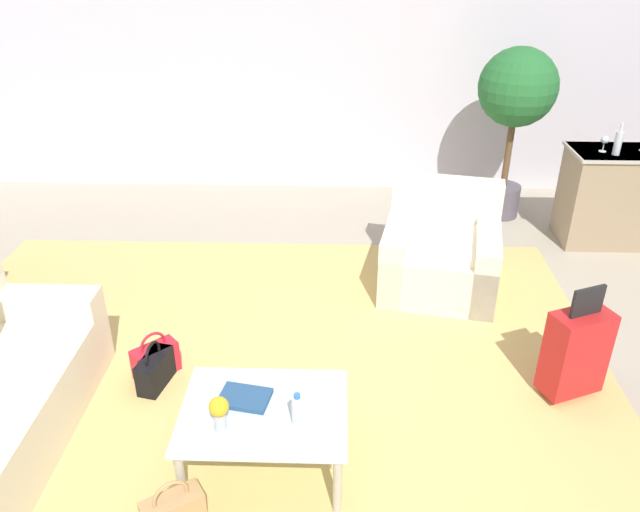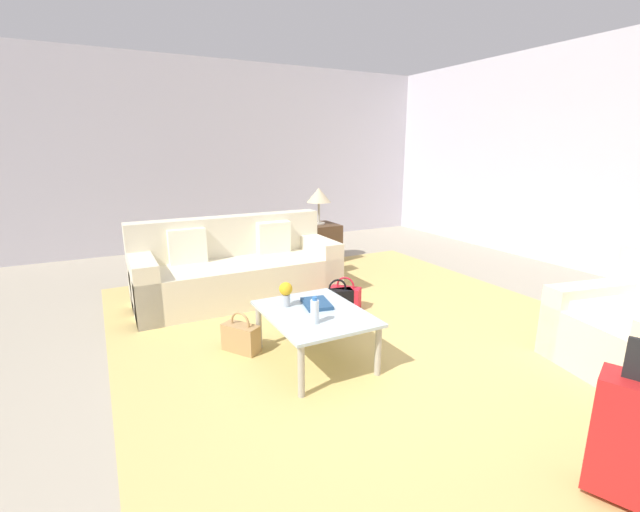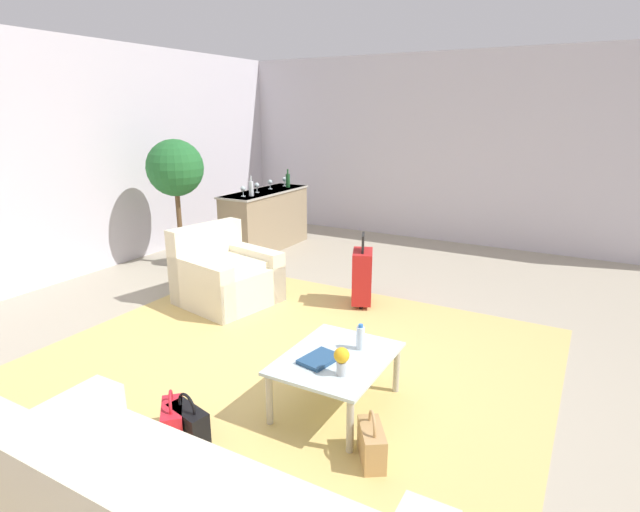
# 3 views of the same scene
# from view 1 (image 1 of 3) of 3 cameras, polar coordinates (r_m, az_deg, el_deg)

# --- Properties ---
(ground_plane) EXTENTS (12.00, 12.00, 0.00)m
(ground_plane) POSITION_cam_1_polar(r_m,az_deg,el_deg) (4.30, 1.31, -13.72)
(ground_plane) COLOR #A89E89
(wall_back) EXTENTS (10.24, 0.12, 3.10)m
(wall_back) POSITION_cam_1_polar(r_m,az_deg,el_deg) (7.38, 1.84, 17.86)
(wall_back) COLOR silver
(wall_back) RESTS_ON ground
(area_rug) EXTENTS (5.20, 4.40, 0.01)m
(area_rug) POSITION_cam_1_polar(r_m,az_deg,el_deg) (4.49, -6.50, -11.73)
(area_rug) COLOR tan
(area_rug) RESTS_ON ground
(armchair) EXTENTS (1.13, 1.13, 0.89)m
(armchair) POSITION_cam_1_polar(r_m,az_deg,el_deg) (5.58, 10.98, 0.21)
(armchair) COLOR beige
(armchair) RESTS_ON ground
(coffee_table) EXTENTS (0.95, 0.74, 0.42)m
(coffee_table) POSITION_cam_1_polar(r_m,az_deg,el_deg) (3.70, -5.13, -14.42)
(coffee_table) COLOR silver
(coffee_table) RESTS_ON ground
(water_bottle) EXTENTS (0.06, 0.06, 0.20)m
(water_bottle) POSITION_cam_1_polar(r_m,az_deg,el_deg) (3.51, -2.08, -13.88)
(water_bottle) COLOR silver
(water_bottle) RESTS_ON coffee_table
(coffee_table_book) EXTENTS (0.32, 0.26, 0.03)m
(coffee_table_book) POSITION_cam_1_polar(r_m,az_deg,el_deg) (3.73, -6.91, -12.74)
(coffee_table_book) COLOR navy
(coffee_table_book) RESTS_ON coffee_table
(flower_vase) EXTENTS (0.11, 0.11, 0.21)m
(flower_vase) POSITION_cam_1_polar(r_m,az_deg,el_deg) (3.51, -9.21, -13.77)
(flower_vase) COLOR #B2B7BC
(flower_vase) RESTS_ON coffee_table
(wine_glass_leftmost) EXTENTS (0.08, 0.08, 0.15)m
(wine_glass_leftmost) POSITION_cam_1_polar(r_m,az_deg,el_deg) (6.55, 24.59, 9.58)
(wine_glass_leftmost) COLOR silver
(wine_glass_leftmost) RESTS_ON bar_console
(wine_bottle_clear) EXTENTS (0.07, 0.07, 0.30)m
(wine_bottle_clear) POSITION_cam_1_polar(r_m,az_deg,el_deg) (6.51, 25.60, 9.34)
(wine_bottle_clear) COLOR silver
(wine_bottle_clear) RESTS_ON bar_console
(suitcase_red) EXTENTS (0.45, 0.36, 0.85)m
(suitcase_red) POSITION_cam_1_polar(r_m,az_deg,el_deg) (4.52, 22.35, -8.07)
(suitcase_red) COLOR red
(suitcase_red) RESTS_ON ground
(handbag_black) EXTENTS (0.21, 0.34, 0.36)m
(handbag_black) POSITION_cam_1_polar(r_m,az_deg,el_deg) (4.55, -14.84, -10.03)
(handbag_black) COLOR black
(handbag_black) RESTS_ON ground
(handbag_red) EXTENTS (0.33, 0.32, 0.36)m
(handbag_red) POSITION_cam_1_polar(r_m,az_deg,el_deg) (4.64, -14.81, -9.14)
(handbag_red) COLOR red
(handbag_red) RESTS_ON ground
(potted_ficus) EXTENTS (0.80, 0.80, 1.81)m
(potted_ficus) POSITION_cam_1_polar(r_m,az_deg,el_deg) (6.83, 17.50, 13.56)
(potted_ficus) COLOR #514C56
(potted_ficus) RESTS_ON ground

